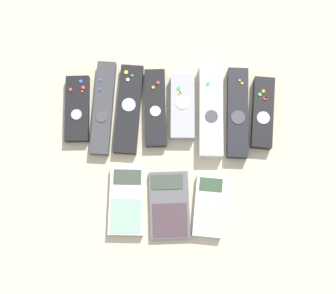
{
  "coord_description": "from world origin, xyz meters",
  "views": [
    {
      "loc": [
        0.01,
        -0.18,
        1.03
      ],
      "look_at": [
        0.0,
        0.03,
        0.01
      ],
      "focal_mm": 50.0,
      "sensor_mm": 36.0,
      "label": 1
    }
  ],
  "objects": [
    {
      "name": "ground_plane",
      "position": [
        0.0,
        0.0,
        0.0
      ],
      "size": [
        3.0,
        3.0,
        0.0
      ],
      "primitive_type": "plane",
      "color": "#B2A88E"
    },
    {
      "name": "remote_0",
      "position": [
        -0.21,
        0.12,
        0.01
      ],
      "size": [
        0.06,
        0.15,
        0.02
      ],
      "rotation": [
        0.0,
        0.0,
        0.05
      ],
      "color": "black",
      "rests_on": "ground_plane"
    },
    {
      "name": "remote_6",
      "position": [
        0.15,
        0.12,
        0.01
      ],
      "size": [
        0.05,
        0.21,
        0.02
      ],
      "rotation": [
        0.0,
        0.0,
        -0.01
      ],
      "color": "black",
      "rests_on": "ground_plane"
    },
    {
      "name": "remote_5",
      "position": [
        0.09,
        0.12,
        0.01
      ],
      "size": [
        0.05,
        0.21,
        0.03
      ],
      "rotation": [
        0.0,
        0.0,
        0.01
      ],
      "color": "silver",
      "rests_on": "ground_plane"
    },
    {
      "name": "calculator_2",
      "position": [
        0.09,
        -0.09,
        0.01
      ],
      "size": [
        0.07,
        0.14,
        0.02
      ],
      "rotation": [
        0.0,
        0.0,
        -0.07
      ],
      "color": "silver",
      "rests_on": "ground_plane"
    },
    {
      "name": "remote_2",
      "position": [
        -0.09,
        0.12,
        0.01
      ],
      "size": [
        0.06,
        0.21,
        0.02
      ],
      "rotation": [
        0.0,
        0.0,
        -0.04
      ],
      "color": "black",
      "rests_on": "ground_plane"
    },
    {
      "name": "calculator_1",
      "position": [
        0.01,
        -0.09,
        0.01
      ],
      "size": [
        0.09,
        0.15,
        0.01
      ],
      "rotation": [
        0.0,
        0.0,
        0.06
      ],
      "color": "#4C4C51",
      "rests_on": "ground_plane"
    },
    {
      "name": "remote_4",
      "position": [
        0.03,
        0.13,
        0.01
      ],
      "size": [
        0.06,
        0.15,
        0.03
      ],
      "rotation": [
        0.0,
        0.0,
        0.02
      ],
      "color": "gray",
      "rests_on": "ground_plane"
    },
    {
      "name": "remote_1",
      "position": [
        -0.15,
        0.12,
        0.01
      ],
      "size": [
        0.05,
        0.22,
        0.02
      ],
      "rotation": [
        0.0,
        0.0,
        -0.03
      ],
      "color": "#333338",
      "rests_on": "ground_plane"
    },
    {
      "name": "remote_7",
      "position": [
        0.21,
        0.12,
        0.01
      ],
      "size": [
        0.06,
        0.17,
        0.02
      ],
      "rotation": [
        0.0,
        0.0,
        -0.06
      ],
      "color": "black",
      "rests_on": "ground_plane"
    },
    {
      "name": "calculator_0",
      "position": [
        -0.09,
        -0.09,
        0.01
      ],
      "size": [
        0.08,
        0.15,
        0.02
      ],
      "rotation": [
        0.0,
        0.0,
        0.01
      ],
      "color": "beige",
      "rests_on": "ground_plane"
    },
    {
      "name": "remote_3",
      "position": [
        -0.03,
        0.13,
        0.01
      ],
      "size": [
        0.06,
        0.18,
        0.02
      ],
      "rotation": [
        0.0,
        0.0,
        0.05
      ],
      "color": "black",
      "rests_on": "ground_plane"
    }
  ]
}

